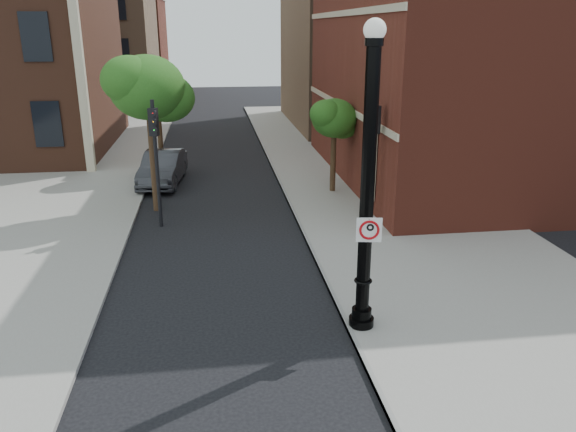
{
  "coord_description": "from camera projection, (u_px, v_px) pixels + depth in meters",
  "views": [
    {
      "loc": [
        -0.99,
        -11.31,
        6.87
      ],
      "look_at": [
        0.83,
        2.0,
        2.37
      ],
      "focal_mm": 35.0,
      "sensor_mm": 36.0,
      "label": 1
    }
  ],
  "objects": [
    {
      "name": "traffic_signal_left",
      "position": [
        155.0,
        143.0,
        19.5
      ],
      "size": [
        0.34,
        0.4,
        4.57
      ],
      "rotation": [
        0.0,
        0.0,
        -0.26
      ],
      "color": "black",
      "rests_on": "ground"
    },
    {
      "name": "sidewalk_right",
      "position": [
        386.0,
        203.0,
        23.08
      ],
      "size": [
        8.0,
        60.0,
        0.12
      ],
      "primitive_type": "cube",
      "color": "gray",
      "rests_on": "ground"
    },
    {
      "name": "traffic_signal_right",
      "position": [
        374.0,
        141.0,
        19.57
      ],
      "size": [
        0.33,
        0.4,
        4.65
      ],
      "rotation": [
        0.0,
        0.0,
        0.16
      ],
      "color": "black",
      "rests_on": "ground"
    },
    {
      "name": "no_parking_sign",
      "position": [
        369.0,
        230.0,
        12.49
      ],
      "size": [
        0.57,
        0.13,
        0.57
      ],
      "rotation": [
        0.0,
        0.0,
        -0.17
      ],
      "color": "white",
      "rests_on": "ground"
    },
    {
      "name": "brick_wall_building",
      "position": [
        575.0,
        42.0,
        26.15
      ],
      "size": [
        22.3,
        16.3,
        12.5
      ],
      "color": "maroon",
      "rests_on": "ground"
    },
    {
      "name": "curb_edge",
      "position": [
        291.0,
        206.0,
        22.57
      ],
      "size": [
        0.1,
        60.0,
        0.14
      ],
      "primitive_type": "cube",
      "color": "gray",
      "rests_on": "ground"
    },
    {
      "name": "street_tree_b",
      "position": [
        158.0,
        96.0,
        26.69
      ],
      "size": [
        2.69,
        2.43,
        4.84
      ],
      "color": "#311D13",
      "rests_on": "ground"
    },
    {
      "name": "parked_car",
      "position": [
        163.0,
        168.0,
        25.86
      ],
      "size": [
        2.1,
        4.75,
        1.52
      ],
      "primitive_type": "imported",
      "rotation": [
        0.0,
        0.0,
        -0.11
      ],
      "color": "#303035",
      "rests_on": "ground"
    },
    {
      "name": "bg_building_tan_b",
      "position": [
        442.0,
        26.0,
        40.95
      ],
      "size": [
        22.0,
        14.0,
        14.0
      ],
      "primitive_type": "cube",
      "color": "#876349",
      "rests_on": "ground"
    },
    {
      "name": "ground",
      "position": [
        264.0,
        342.0,
        12.93
      ],
      "size": [
        120.0,
        120.0,
        0.0
      ],
      "primitive_type": "plane",
      "color": "black",
      "rests_on": "ground"
    },
    {
      "name": "street_tree_a",
      "position": [
        149.0,
        89.0,
        20.86
      ],
      "size": [
        3.32,
        3.0,
        5.98
      ],
      "color": "#311D13",
      "rests_on": "ground"
    },
    {
      "name": "lamppost",
      "position": [
        367.0,
        199.0,
        12.45
      ],
      "size": [
        0.6,
        0.6,
        7.08
      ],
      "color": "black",
      "rests_on": "ground"
    },
    {
      "name": "bg_building_red",
      "position": [
        111.0,
        46.0,
        64.29
      ],
      "size": [
        12.0,
        12.0,
        10.0
      ],
      "primitive_type": "cube",
      "color": "maroon",
      "rests_on": "ground"
    },
    {
      "name": "bg_building_tan_a",
      "position": [
        85.0,
        38.0,
        50.82
      ],
      "size": [
        12.0,
        12.0,
        12.0
      ],
      "primitive_type": "cube",
      "color": "#876349",
      "rests_on": "ground"
    },
    {
      "name": "street_tree_c",
      "position": [
        335.0,
        119.0,
        23.64
      ],
      "size": [
        2.28,
        2.06,
        4.1
      ],
      "color": "#311D13",
      "rests_on": "ground"
    },
    {
      "name": "sidewalk_left",
      "position": [
        55.0,
        169.0,
        28.66
      ],
      "size": [
        10.0,
        50.0,
        0.12
      ],
      "primitive_type": "cube",
      "color": "gray",
      "rests_on": "ground"
    },
    {
      "name": "utility_pole",
      "position": [
        374.0,
        162.0,
        18.0
      ],
      "size": [
        0.11,
        0.11,
        5.6
      ],
      "primitive_type": "cylinder",
      "color": "#999999",
      "rests_on": "ground"
    }
  ]
}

